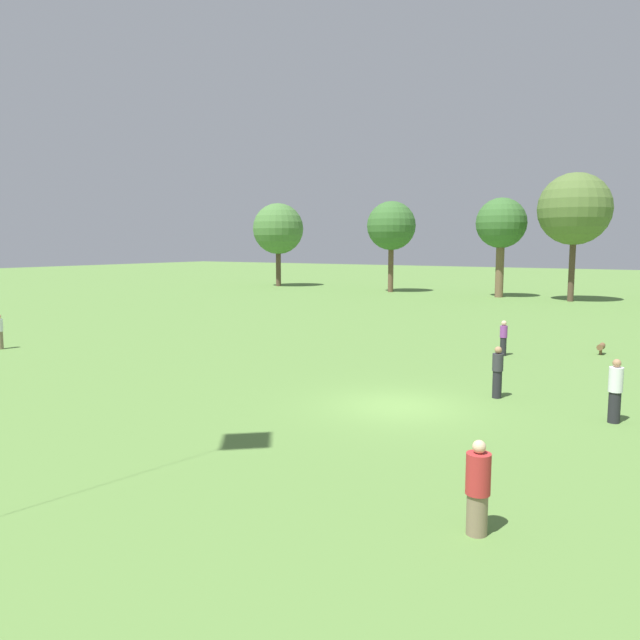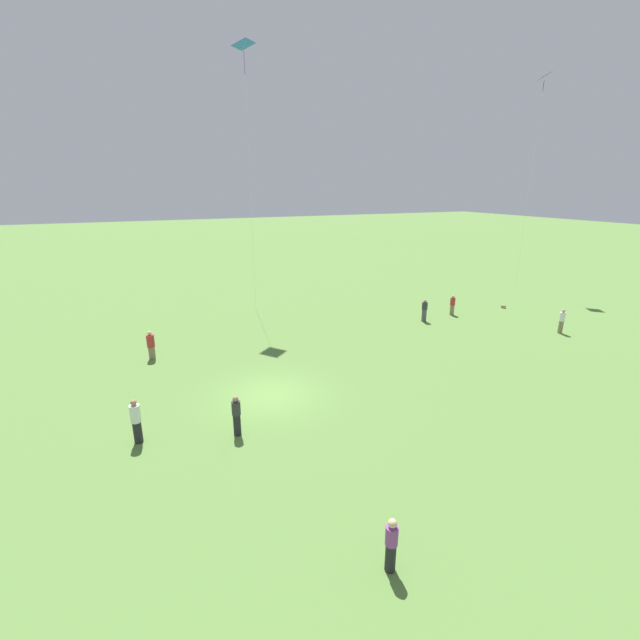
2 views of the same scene
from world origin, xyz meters
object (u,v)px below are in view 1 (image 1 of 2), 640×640
Objects in this scene: person_1 at (615,391)px; person_8 at (478,488)px; person_7 at (503,338)px; person_5 at (497,372)px; dog_0 at (601,347)px.

person_8 is (-1.09, -8.98, -0.08)m from person_1.
person_1 reaches higher than person_8.
person_1 is at bearing -135.45° from person_7.
person_7 is at bearing 135.78° from person_5.
person_1 is 10.91m from person_7.
person_8 is 2.49× the size of dog_0.
person_7 is 2.35× the size of dog_0.
dog_0 is at bearing -129.48° from person_8.
person_5 is 1.07× the size of person_7.
person_1 is 9.05m from person_8.
person_8 is at bearing 99.90° from person_1.
person_5 reaches higher than person_8.
person_1 is at bearing 14.74° from person_5.
person_1 reaches higher than person_5.
person_8 is at bearing -83.14° from dog_0.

